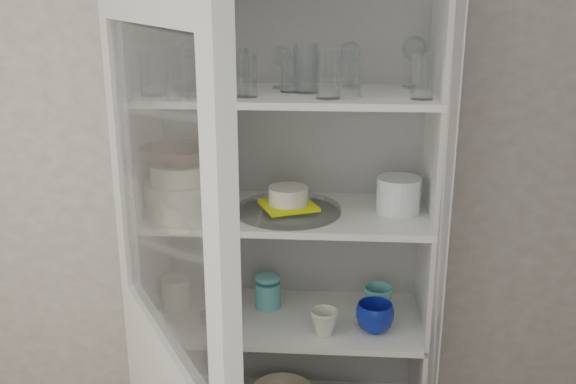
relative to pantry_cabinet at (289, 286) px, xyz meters
The scene contains 32 objects.
wall_back 0.44m from the pantry_cabinet, 140.87° to the left, with size 3.60×0.02×2.60m, color #A3988C.
pantry_cabinet is the anchor object (origin of this frame).
tumbler_0 0.91m from the pantry_cabinet, 157.70° to the right, with size 0.08×0.08×0.16m, color silver.
tumbler_1 0.87m from the pantry_cabinet, 146.97° to the right, with size 0.08×0.08×0.15m, color silver.
tumbler_2 0.81m from the pantry_cabinet, 122.44° to the right, with size 0.06×0.06×0.13m, color silver.
tumbler_3 0.83m from the pantry_cabinet, 130.25° to the right, with size 0.07×0.07×0.14m, color silver.
tumbler_4 0.84m from the pantry_cabinet, 43.60° to the right, with size 0.07×0.07×0.15m, color silver.
tumbler_5 0.83m from the pantry_cabinet, 56.57° to the right, with size 0.07×0.07×0.15m, color silver.
tumbler_6 0.91m from the pantry_cabinet, 24.55° to the right, with size 0.07×0.07×0.13m, color silver.
tumbler_7 0.85m from the pantry_cabinet, 165.52° to the right, with size 0.07×0.07×0.13m, color silver.
tumbler_8 0.86m from the pantry_cabinet, 169.18° to the right, with size 0.07×0.07×0.14m, color silver.
tumbler_9 0.79m from the pantry_cabinet, 84.56° to the right, with size 0.06×0.06×0.13m, color silver.
tumbler_10 0.80m from the pantry_cabinet, 55.06° to the right, with size 0.08×0.08×0.15m, color silver.
tumbler_11 0.80m from the pantry_cabinet, 52.63° to the right, with size 0.07×0.07×0.14m, color silver.
goblet_0 0.87m from the pantry_cabinet, behind, with size 0.08×0.08×0.18m, color silver, non-canonical shape.
goblet_1 0.80m from the pantry_cabinet, 160.01° to the left, with size 0.07×0.07×0.15m, color silver, non-canonical shape.
goblet_2 0.83m from the pantry_cabinet, 13.63° to the left, with size 0.07×0.07×0.16m, color silver, non-canonical shape.
goblet_3 0.91m from the pantry_cabinet, ahead, with size 0.08×0.08×0.18m, color silver, non-canonical shape.
plate_stack_front 0.53m from the pantry_cabinet, 159.33° to the right, with size 0.25×0.25×0.11m, color silver.
plate_stack_back 0.53m from the pantry_cabinet, 168.95° to the left, with size 0.23×0.23×0.11m, color silver.
cream_bowl 0.59m from the pantry_cabinet, 159.33° to the right, with size 0.20×0.20×0.06m, color beige.
terracotta_bowl 0.64m from the pantry_cabinet, 159.33° to the right, with size 0.23×0.23×0.06m, color #492012.
glass_platter 0.35m from the pantry_cabinet, 87.85° to the right, with size 0.35×0.35×0.02m, color silver.
yellow_trivet 0.36m from the pantry_cabinet, 87.85° to the right, with size 0.17×0.17×0.01m, color #F5F110.
white_ramekin 0.39m from the pantry_cabinet, 87.85° to the right, with size 0.13×0.13×0.06m, color silver.
grey_bowl_stack 0.53m from the pantry_cabinet, 10.50° to the right, with size 0.14×0.14×0.12m, color silver.
mug_blue 0.34m from the pantry_cabinet, 27.37° to the right, with size 0.13×0.13×0.10m, color #0A2597.
mug_teal 0.32m from the pantry_cabinet, ahead, with size 0.11×0.11×0.10m, color teal.
mug_white 0.24m from the pantry_cabinet, 55.79° to the right, with size 0.10×0.10×0.09m, color silver.
teal_jar 0.08m from the pantry_cabinet, behind, with size 0.10×0.10×0.11m.
measuring_cups 0.30m from the pantry_cabinet, 151.50° to the right, with size 0.09×0.09×0.04m, color silver.
white_canister 0.41m from the pantry_cabinet, behind, with size 0.10×0.10×0.12m, color silver.
Camera 1 is at (0.35, -0.79, 1.97)m, focal length 40.00 mm.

